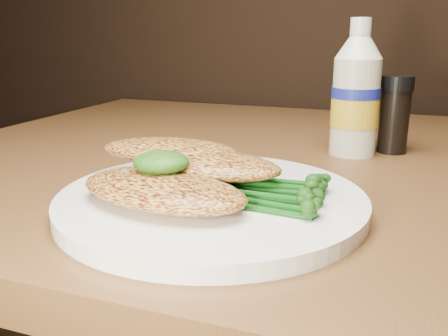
% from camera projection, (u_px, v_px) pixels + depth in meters
% --- Properties ---
extents(plate, '(0.29, 0.29, 0.01)m').
position_uv_depth(plate, '(212.00, 201.00, 0.45)').
color(plate, white).
rests_on(plate, dining_table).
extents(chicken_front, '(0.18, 0.11, 0.03)m').
position_uv_depth(chicken_front, '(162.00, 190.00, 0.42)').
color(chicken_front, gold).
rests_on(chicken_front, plate).
extents(chicken_mid, '(0.16, 0.09, 0.02)m').
position_uv_depth(chicken_mid, '(204.00, 164.00, 0.47)').
color(chicken_mid, gold).
rests_on(chicken_mid, plate).
extents(chicken_back, '(0.15, 0.09, 0.02)m').
position_uv_depth(chicken_back, '(169.00, 150.00, 0.50)').
color(chicken_back, gold).
rests_on(chicken_back, plate).
extents(pesto_front, '(0.06, 0.05, 0.02)m').
position_uv_depth(pesto_front, '(161.00, 162.00, 0.43)').
color(pesto_front, black).
rests_on(pesto_front, chicken_front).
extents(broccolini_bundle, '(0.17, 0.14, 0.02)m').
position_uv_depth(broccolini_bundle, '(265.00, 187.00, 0.44)').
color(broccolini_bundle, '#104A11').
rests_on(broccolini_bundle, plate).
extents(mayo_bottle, '(0.08, 0.08, 0.18)m').
position_uv_depth(mayo_bottle, '(356.00, 88.00, 0.63)').
color(mayo_bottle, beige).
rests_on(mayo_bottle, dining_table).
extents(pepper_grinder, '(0.05, 0.05, 0.10)m').
position_uv_depth(pepper_grinder, '(395.00, 115.00, 0.65)').
color(pepper_grinder, black).
rests_on(pepper_grinder, dining_table).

